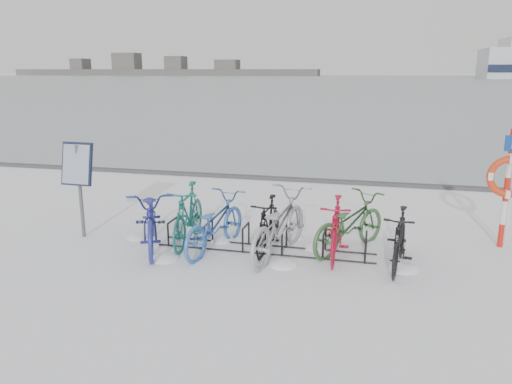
# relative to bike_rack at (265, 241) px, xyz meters

# --- Properties ---
(ground) EXTENTS (900.00, 900.00, 0.00)m
(ground) POSITION_rel_bike_rack_xyz_m (0.00, 0.00, -0.18)
(ground) COLOR white
(ground) RESTS_ON ground
(ice_sheet) EXTENTS (400.00, 298.00, 0.02)m
(ice_sheet) POSITION_rel_bike_rack_xyz_m (0.00, 155.00, -0.17)
(ice_sheet) COLOR #9AA5AE
(ice_sheet) RESTS_ON ground
(quay_edge) EXTENTS (400.00, 0.25, 0.10)m
(quay_edge) POSITION_rel_bike_rack_xyz_m (0.00, 5.90, -0.13)
(quay_edge) COLOR #3F3F42
(quay_edge) RESTS_ON ground
(bike_rack) EXTENTS (4.00, 0.48, 0.46)m
(bike_rack) POSITION_rel_bike_rack_xyz_m (0.00, 0.00, 0.00)
(bike_rack) COLOR black
(bike_rack) RESTS_ON ground
(info_board) EXTENTS (0.64, 0.26, 1.88)m
(info_board) POSITION_rel_bike_rack_xyz_m (-3.66, -0.12, 1.18)
(info_board) COLOR #595B5E
(info_board) RESTS_ON ground
(lifebuoy_station) EXTENTS (0.77, 0.22, 4.01)m
(lifebuoy_station) POSITION_rel_bike_rack_xyz_m (4.23, 1.18, 1.16)
(lifebuoy_station) COLOR red
(lifebuoy_station) RESTS_ON ground
(shoreline) EXTENTS (180.00, 12.00, 9.50)m
(shoreline) POSITION_rel_bike_rack_xyz_m (-122.02, 260.00, 2.61)
(shoreline) COLOR #484848
(shoreline) RESTS_ON ground
(bike_0) EXTENTS (1.67, 2.38, 1.19)m
(bike_0) POSITION_rel_bike_rack_xyz_m (-2.09, -0.29, 0.41)
(bike_0) COLOR navy
(bike_0) RESTS_ON ground
(bike_1) EXTENTS (0.73, 1.98, 1.16)m
(bike_1) POSITION_rel_bike_rack_xyz_m (-1.51, 0.09, 0.40)
(bike_1) COLOR #18665D
(bike_1) RESTS_ON ground
(bike_2) EXTENTS (1.10, 2.13, 1.06)m
(bike_2) POSITION_rel_bike_rack_xyz_m (-0.91, -0.15, 0.35)
(bike_2) COLOR #3566B8
(bike_2) RESTS_ON ground
(bike_3) EXTENTS (0.52, 1.67, 0.99)m
(bike_3) POSITION_rel_bike_rack_xyz_m (0.04, 0.13, 0.32)
(bike_3) COLOR black
(bike_3) RESTS_ON ground
(bike_4) EXTENTS (1.23, 2.38, 1.19)m
(bike_4) POSITION_rel_bike_rack_xyz_m (0.28, -0.15, 0.41)
(bike_4) COLOR #9C9DA4
(bike_4) RESTS_ON ground
(bike_5) EXTENTS (0.54, 1.80, 1.07)m
(bike_5) POSITION_rel_bike_rack_xyz_m (1.27, 0.03, 0.36)
(bike_5) COLOR #B40D2D
(bike_5) RESTS_ON ground
(bike_6) EXTENTS (1.69, 2.10, 1.07)m
(bike_6) POSITION_rel_bike_rack_xyz_m (1.48, 0.42, 0.35)
(bike_6) COLOR #356434
(bike_6) RESTS_ON ground
(bike_7) EXTENTS (0.70, 1.73, 1.01)m
(bike_7) POSITION_rel_bike_rack_xyz_m (2.34, -0.21, 0.33)
(bike_7) COLOR black
(bike_7) RESTS_ON ground
(snow_drifts) EXTENTS (5.47, 2.13, 0.19)m
(snow_drifts) POSITION_rel_bike_rack_xyz_m (0.17, -0.11, -0.18)
(snow_drifts) COLOR white
(snow_drifts) RESTS_ON ground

